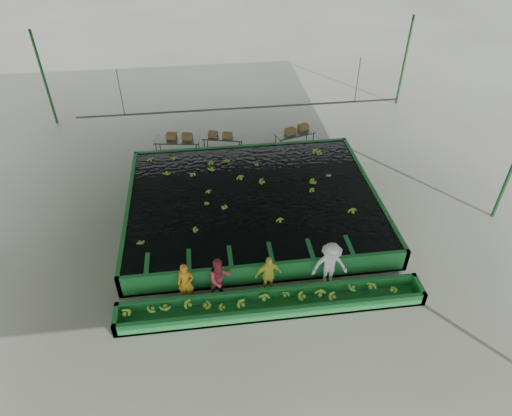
{
  "coord_description": "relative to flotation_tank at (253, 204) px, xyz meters",
  "views": [
    {
      "loc": [
        -1.77,
        -13.11,
        11.77
      ],
      "look_at": [
        0.0,
        0.5,
        1.0
      ],
      "focal_mm": 32.0,
      "sensor_mm": 36.0,
      "label": 1
    }
  ],
  "objects": [
    {
      "name": "flotation_tank",
      "position": [
        0.0,
        0.0,
        0.0
      ],
      "size": [
        10.0,
        8.0,
        0.9
      ],
      "primitive_type": null,
      "color": "#1B7430",
      "rests_on": "ground"
    },
    {
      "name": "box_stack_mid",
      "position": [
        -0.98,
        4.89,
        0.42
      ],
      "size": [
        1.2,
        0.64,
        0.25
      ],
      "primitive_type": null,
      "rotation": [
        0.0,
        0.0,
        -0.3
      ],
      "color": "olive",
      "rests_on": "packing_table_mid"
    },
    {
      "name": "shed_posts",
      "position": [
        0.0,
        -1.5,
        2.05
      ],
      "size": [
        20.0,
        22.0,
        5.0
      ],
      "primitive_type": null,
      "color": "#1D5829",
      "rests_on": "ground"
    },
    {
      "name": "worker_a",
      "position": [
        -2.72,
        -4.3,
        0.3
      ],
      "size": [
        0.58,
        0.41,
        1.5
      ],
      "primitive_type": "imported",
      "rotation": [
        0.0,
        0.0,
        -0.08
      ],
      "color": "orange",
      "rests_on": "ground"
    },
    {
      "name": "rail_hanger_right",
      "position": [
        5.0,
        3.5,
        3.55
      ],
      "size": [
        0.04,
        0.04,
        2.0
      ],
      "primitive_type": "cylinder",
      "color": "#59605B",
      "rests_on": "shed_roof"
    },
    {
      "name": "box_stack_right",
      "position": [
        2.79,
        4.93,
        0.44
      ],
      "size": [
        1.3,
        0.84,
        0.27
      ],
      "primitive_type": null,
      "rotation": [
        0.0,
        0.0,
        0.42
      ],
      "color": "olive",
      "rests_on": "packing_table_right"
    },
    {
      "name": "rail_hanger_left",
      "position": [
        -5.0,
        3.5,
        3.55
      ],
      "size": [
        0.04,
        0.04,
        2.0
      ],
      "primitive_type": "cylinder",
      "color": "#59605B",
      "rests_on": "shed_roof"
    },
    {
      "name": "box_stack_left",
      "position": [
        -2.92,
        4.83,
        0.52
      ],
      "size": [
        1.27,
        0.6,
        0.26
      ],
      "primitive_type": null,
      "rotation": [
        0.0,
        0.0,
        -0.22
      ],
      "color": "olive",
      "rests_on": "packing_table_left"
    },
    {
      "name": "worker_d",
      "position": [
        2.05,
        -4.3,
        0.47
      ],
      "size": [
        1.23,
        0.75,
        1.85
      ],
      "primitive_type": "imported",
      "rotation": [
        0.0,
        0.0,
        -0.05
      ],
      "color": "white",
      "rests_on": "ground"
    },
    {
      "name": "shed_roof",
      "position": [
        0.0,
        -1.5,
        4.55
      ],
      "size": [
        20.0,
        22.0,
        0.04
      ],
      "primitive_type": "cube",
      "color": "gray",
      "rests_on": "shed_posts"
    },
    {
      "name": "trough_bananas",
      "position": [
        0.0,
        -5.1,
        -0.05
      ],
      "size": [
        9.43,
        0.63,
        0.13
      ],
      "primitive_type": null,
      "color": "#85C638",
      "rests_on": "sorting_trough"
    },
    {
      "name": "cableway_rail",
      "position": [
        0.0,
        3.5,
        2.55
      ],
      "size": [
        0.08,
        0.08,
        14.0
      ],
      "primitive_type": "cylinder",
      "color": "#59605B",
      "rests_on": "shed_roof"
    },
    {
      "name": "worker_b",
      "position": [
        -1.62,
        -4.3,
        0.36
      ],
      "size": [
        0.94,
        0.84,
        1.62
      ],
      "primitive_type": "imported",
      "rotation": [
        0.0,
        0.0,
        0.33
      ],
      "color": "#BC3948",
      "rests_on": "ground"
    },
    {
      "name": "tank_water",
      "position": [
        0.0,
        -0.0,
        0.4
      ],
      "size": [
        9.7,
        7.7,
        0.0
      ],
      "primitive_type": "cube",
      "color": "black",
      "rests_on": "flotation_tank"
    },
    {
      "name": "worker_c",
      "position": [
        -0.02,
        -4.3,
        0.32
      ],
      "size": [
        0.95,
        0.5,
        1.54
      ],
      "primitive_type": "imported",
      "rotation": [
        0.0,
        0.0,
        0.15
      ],
      "color": "#F1F145",
      "rests_on": "ground"
    },
    {
      "name": "packing_table_mid",
      "position": [
        -0.85,
        4.97,
        -0.01
      ],
      "size": [
        2.05,
        1.19,
        0.87
      ],
      "primitive_type": null,
      "rotation": [
        0.0,
        0.0,
        -0.23
      ],
      "color": "#59605B",
      "rests_on": "ground"
    },
    {
      "name": "packing_table_right",
      "position": [
        2.68,
        4.86,
        -0.01
      ],
      "size": [
        2.08,
        1.27,
        0.88
      ],
      "primitive_type": null,
      "rotation": [
        0.0,
        0.0,
        0.27
      ],
      "color": "#59605B",
      "rests_on": "ground"
    },
    {
      "name": "packing_table_left",
      "position": [
        -3.05,
        4.79,
        0.03
      ],
      "size": [
        2.23,
        1.16,
        0.97
      ],
      "primitive_type": null,
      "rotation": [
        0.0,
        0.0,
        -0.15
      ],
      "color": "#59605B",
      "rests_on": "ground"
    },
    {
      "name": "sorting_trough",
      "position": [
        0.0,
        -5.1,
        -0.2
      ],
      "size": [
        10.0,
        1.0,
        0.5
      ],
      "primitive_type": null,
      "color": "#1B7430",
      "rests_on": "ground"
    },
    {
      "name": "ground",
      "position": [
        0.0,
        -1.5,
        -0.45
      ],
      "size": [
        80.0,
        80.0,
        0.0
      ],
      "primitive_type": "plane",
      "color": "gray",
      "rests_on": "ground"
    },
    {
      "name": "floating_bananas",
      "position": [
        0.0,
        0.8,
        0.4
      ],
      "size": [
        8.54,
        5.82,
        0.12
      ],
      "primitive_type": null,
      "color": "#85C638",
      "rests_on": "tank_water"
    }
  ]
}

